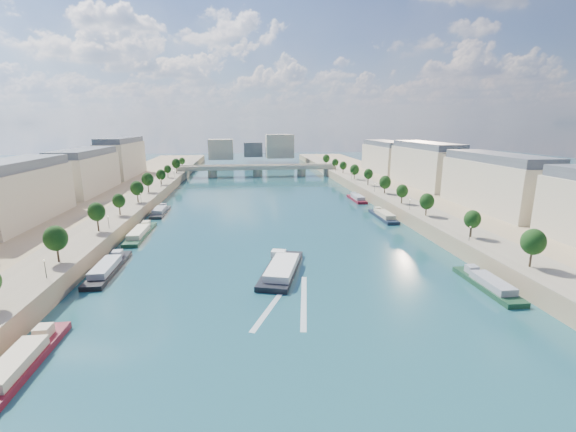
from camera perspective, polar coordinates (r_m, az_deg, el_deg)
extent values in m
plane|color=#0C2F34|center=(156.90, -2.73, -0.18)|extent=(700.00, 700.00, 0.00)
cube|color=#9E8460|center=(167.79, -28.09, -0.01)|extent=(44.00, 520.00, 5.00)
cube|color=#9E8460|center=(176.31, 21.30, 1.26)|extent=(44.00, 520.00, 5.00)
cube|color=gray|center=(162.34, -23.26, 1.01)|extent=(14.00, 520.00, 0.10)
cube|color=gray|center=(169.34, 16.88, 2.02)|extent=(14.00, 520.00, 0.10)
cylinder|color=#382B1E|center=(108.53, -30.81, -4.65)|extent=(0.50, 0.50, 3.82)
ellipsoid|color=black|center=(107.58, -31.04, -2.83)|extent=(4.80, 4.80, 5.52)
cylinder|color=#382B1E|center=(129.88, -26.62, -1.41)|extent=(0.50, 0.50, 3.82)
ellipsoid|color=black|center=(129.09, -26.79, 0.13)|extent=(4.80, 4.80, 5.52)
cylinder|color=#382B1E|center=(152.03, -23.64, 0.90)|extent=(0.50, 0.50, 3.82)
ellipsoid|color=black|center=(151.35, -23.77, 2.23)|extent=(4.80, 4.80, 5.52)
cylinder|color=#382B1E|center=(174.66, -21.43, 2.62)|extent=(0.50, 0.50, 3.82)
ellipsoid|color=black|center=(174.07, -21.53, 3.78)|extent=(4.80, 4.80, 5.52)
cylinder|color=#382B1E|center=(197.62, -19.72, 3.94)|extent=(0.50, 0.50, 3.82)
ellipsoid|color=black|center=(197.10, -19.80, 4.97)|extent=(4.80, 4.80, 5.52)
cylinder|color=#382B1E|center=(220.80, -18.36, 4.99)|extent=(0.50, 0.50, 3.82)
ellipsoid|color=black|center=(220.33, -18.43, 5.91)|extent=(4.80, 4.80, 5.52)
cylinder|color=#382B1E|center=(244.14, -17.26, 5.83)|extent=(0.50, 0.50, 3.82)
ellipsoid|color=black|center=(243.72, -17.32, 6.66)|extent=(4.80, 4.80, 5.52)
cylinder|color=#382B1E|center=(267.59, -16.35, 6.52)|extent=(0.50, 0.50, 3.82)
ellipsoid|color=black|center=(267.21, -16.40, 7.28)|extent=(4.80, 4.80, 5.52)
cylinder|color=#382B1E|center=(291.14, -15.59, 7.10)|extent=(0.50, 0.50, 3.82)
ellipsoid|color=black|center=(290.78, -15.63, 7.80)|extent=(4.80, 4.80, 5.52)
cylinder|color=#382B1E|center=(106.14, 31.81, -5.16)|extent=(0.50, 0.50, 3.82)
ellipsoid|color=black|center=(105.17, 32.05, -3.30)|extent=(4.80, 4.80, 5.52)
cylinder|color=#382B1E|center=(124.85, 25.10, -1.81)|extent=(0.50, 0.50, 3.82)
ellipsoid|color=black|center=(124.03, 25.26, -0.21)|extent=(4.80, 4.80, 5.52)
cylinder|color=#382B1E|center=(145.13, 20.22, 0.65)|extent=(0.50, 0.50, 3.82)
ellipsoid|color=black|center=(144.42, 20.34, 2.04)|extent=(4.80, 4.80, 5.52)
cylinder|color=#382B1E|center=(166.40, 16.56, 2.50)|extent=(0.50, 0.50, 3.82)
ellipsoid|color=black|center=(165.78, 16.64, 3.72)|extent=(4.80, 4.80, 5.52)
cylinder|color=#382B1E|center=(188.33, 13.73, 3.91)|extent=(0.50, 0.50, 3.82)
ellipsoid|color=black|center=(187.79, 13.79, 4.99)|extent=(4.80, 4.80, 5.52)
cylinder|color=#382B1E|center=(210.71, 11.49, 5.02)|extent=(0.50, 0.50, 3.82)
ellipsoid|color=black|center=(210.22, 11.54, 5.99)|extent=(4.80, 4.80, 5.52)
cylinder|color=#382B1E|center=(233.42, 9.68, 5.91)|extent=(0.50, 0.50, 3.82)
ellipsoid|color=black|center=(232.97, 9.72, 6.79)|extent=(4.80, 4.80, 5.52)
cylinder|color=#382B1E|center=(256.35, 8.19, 6.64)|extent=(0.50, 0.50, 3.82)
ellipsoid|color=black|center=(255.95, 8.22, 7.44)|extent=(4.80, 4.80, 5.52)
cylinder|color=#382B1E|center=(279.47, 6.94, 7.24)|extent=(0.50, 0.50, 3.82)
ellipsoid|color=black|center=(279.10, 6.96, 7.98)|extent=(4.80, 4.80, 5.52)
cylinder|color=#382B1E|center=(302.73, 5.88, 7.75)|extent=(0.50, 0.50, 3.82)
ellipsoid|color=black|center=(302.39, 5.89, 8.43)|extent=(4.80, 4.80, 5.52)
cylinder|color=black|center=(97.17, -32.28, -6.76)|extent=(0.14, 0.14, 4.00)
sphere|color=#FFE5B2|center=(96.53, -32.43, -5.59)|extent=(0.36, 0.36, 0.36)
cylinder|color=black|center=(132.69, -25.04, -0.91)|extent=(0.14, 0.14, 4.00)
sphere|color=#FFE5B2|center=(132.22, -25.13, -0.03)|extent=(0.36, 0.36, 0.36)
cylinder|color=black|center=(170.21, -20.94, 2.43)|extent=(0.14, 0.14, 4.00)
sphere|color=#FFE5B2|center=(169.85, -21.00, 3.12)|extent=(0.36, 0.36, 0.36)
cylinder|color=black|center=(208.65, -18.33, 4.55)|extent=(0.14, 0.14, 4.00)
sphere|color=#FFE5B2|center=(208.36, -18.37, 5.12)|extent=(0.36, 0.36, 0.36)
cylinder|color=black|center=(247.59, -16.53, 6.00)|extent=(0.14, 0.14, 4.00)
sphere|color=#FFE5B2|center=(247.34, -16.56, 6.48)|extent=(0.36, 0.36, 0.36)
cylinder|color=black|center=(119.45, 25.32, -2.44)|extent=(0.14, 0.14, 4.00)
sphere|color=#FFE5B2|center=(118.93, 25.42, -1.47)|extent=(0.36, 0.36, 0.36)
cylinder|color=black|center=(153.73, 17.57, 1.58)|extent=(0.14, 0.14, 4.00)
sphere|color=#FFE5B2|center=(153.33, 17.63, 2.35)|extent=(0.36, 0.36, 0.36)
cylinder|color=black|center=(190.26, 12.72, 4.09)|extent=(0.14, 0.14, 4.00)
sphere|color=#FFE5B2|center=(189.93, 12.75, 4.71)|extent=(0.36, 0.36, 0.36)
cylinder|color=black|center=(227.95, 9.42, 5.76)|extent=(0.14, 0.14, 4.00)
sphere|color=#FFE5B2|center=(227.68, 9.45, 6.29)|extent=(0.36, 0.36, 0.36)
cylinder|color=black|center=(266.32, 7.06, 6.95)|extent=(0.14, 0.14, 4.00)
sphere|color=#FFE5B2|center=(266.09, 7.08, 7.40)|extent=(0.36, 0.36, 0.36)
cube|color=beige|center=(156.00, -35.26, 2.87)|extent=(16.00, 52.00, 20.00)
cube|color=#474C54|center=(154.77, -35.85, 7.08)|extent=(14.72, 50.44, 3.20)
cube|color=beige|center=(208.24, -27.81, 5.88)|extent=(16.00, 52.00, 20.00)
cube|color=#474C54|center=(207.32, -28.17, 9.05)|extent=(14.72, 50.44, 3.20)
cube|color=beige|center=(262.92, -23.37, 7.62)|extent=(16.00, 52.00, 20.00)
cube|color=#474C54|center=(262.19, -23.61, 10.14)|extent=(14.72, 50.44, 3.20)
cube|color=beige|center=(166.73, 28.33, 4.28)|extent=(16.00, 52.00, 20.00)
cube|color=#474C54|center=(165.58, 28.79, 8.23)|extent=(14.72, 50.44, 3.20)
cube|color=beige|center=(216.40, 19.64, 6.89)|extent=(16.00, 52.00, 20.00)
cube|color=#474C54|center=(215.52, 19.88, 9.95)|extent=(14.72, 50.44, 3.20)
cube|color=beige|center=(269.42, 14.22, 8.43)|extent=(16.00, 52.00, 20.00)
cube|color=#474C54|center=(268.71, 14.37, 10.89)|extent=(14.72, 50.44, 3.20)
cube|color=beige|center=(363.35, -9.90, 9.71)|extent=(22.00, 18.00, 18.00)
cube|color=beige|center=(374.33, -1.26, 10.32)|extent=(26.00, 20.00, 22.00)
cube|color=#474C54|center=(388.02, -5.20, 9.79)|extent=(18.00, 16.00, 14.00)
cube|color=#C1B79E|center=(278.93, -4.55, 7.14)|extent=(112.00, 11.00, 2.20)
cube|color=#C1B79E|center=(273.80, -4.51, 7.34)|extent=(112.00, 0.80, 0.90)
cube|color=#C1B79E|center=(283.74, -4.59, 7.55)|extent=(112.00, 0.80, 0.90)
cylinder|color=#C1B79E|center=(280.03, -11.13, 6.19)|extent=(6.40, 6.40, 5.00)
cylinder|color=#C1B79E|center=(279.37, -4.53, 6.39)|extent=(6.40, 6.40, 5.00)
cylinder|color=#C1B79E|center=(282.35, 2.01, 6.50)|extent=(6.40, 6.40, 5.00)
cube|color=#C1B79E|center=(282.30, -15.20, 6.03)|extent=(6.00, 12.00, 5.00)
cube|color=#C1B79E|center=(286.02, 6.00, 6.52)|extent=(6.00, 12.00, 5.00)
cube|color=black|center=(100.06, -1.00, -8.08)|extent=(14.69, 27.54, 1.89)
cube|color=white|center=(97.44, -0.88, -7.56)|extent=(10.79, 18.26, 1.70)
cube|color=white|center=(106.83, -1.42, -5.60)|extent=(4.52, 4.11, 1.80)
cube|color=silver|center=(84.44, -2.04, -12.61)|extent=(11.39, 24.35, 0.04)
cube|color=silver|center=(85.12, 2.36, -12.39)|extent=(5.39, 25.85, 0.04)
cube|color=maroon|center=(77.15, -34.62, -17.68)|extent=(5.00, 23.57, 1.80)
cube|color=#C6B494|center=(74.93, -35.49, -17.25)|extent=(4.10, 12.96, 1.60)
cube|color=#C6B494|center=(81.79, -32.48, -14.18)|extent=(2.50, 2.83, 1.80)
cube|color=black|center=(110.71, -25.02, -7.27)|extent=(5.00, 25.34, 1.80)
cube|color=#A3A6AF|center=(108.35, -25.43, -6.80)|extent=(4.10, 13.94, 1.60)
cube|color=#A3A6AF|center=(116.95, -23.97, -5.14)|extent=(2.50, 3.04, 1.80)
cube|color=#1C462C|center=(140.32, -20.99, -2.63)|extent=(5.00, 27.27, 1.80)
cube|color=beige|center=(137.85, -21.26, -2.20)|extent=(4.10, 15.00, 1.60)
cube|color=beige|center=(147.53, -20.29, -1.08)|extent=(2.50, 3.27, 1.80)
cube|color=#2B2B2D|center=(171.67, -18.35, 0.44)|extent=(5.00, 20.97, 1.80)
cube|color=gray|center=(169.71, -18.50, 0.87)|extent=(4.10, 11.53, 1.60)
cube|color=gray|center=(177.32, -18.00, 1.46)|extent=(2.50, 2.52, 1.80)
cube|color=#183D25|center=(102.15, 27.38, -9.25)|extent=(5.00, 21.58, 1.80)
cube|color=#97979F|center=(100.24, 28.03, -8.70)|extent=(4.10, 11.87, 1.60)
cube|color=#97979F|center=(106.52, 25.57, -7.10)|extent=(2.50, 2.59, 1.80)
cube|color=#161F30|center=(160.00, 13.92, -0.19)|extent=(5.00, 22.87, 1.80)
cube|color=beige|center=(157.95, 14.18, 0.25)|extent=(4.10, 12.58, 1.60)
cube|color=beige|center=(165.86, 13.14, 0.97)|extent=(2.50, 2.74, 1.80)
cube|color=maroon|center=(194.26, 10.15, 2.39)|extent=(5.00, 20.16, 1.80)
cube|color=#A3A8AE|center=(192.43, 10.31, 2.79)|extent=(4.10, 11.09, 1.60)
cube|color=#A3A8AE|center=(199.63, 9.68, 3.24)|extent=(2.50, 2.42, 1.80)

